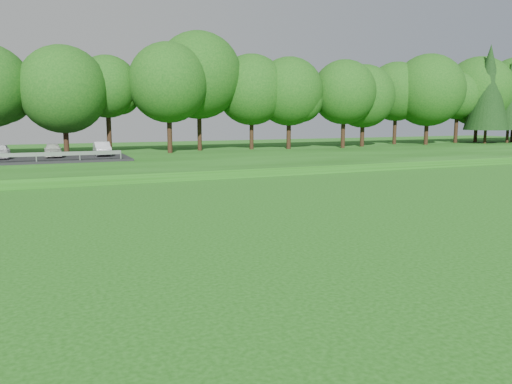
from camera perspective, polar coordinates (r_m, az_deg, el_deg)
name	(u,v)px	position (r m, az deg, el deg)	size (l,w,h in m)	color
berm	(246,155)	(50.42, -1.20, 4.22)	(130.00, 30.00, 0.60)	#16480D
walking_path	(315,172)	(37.88, 6.74, 2.25)	(130.00, 1.60, 0.04)	gray
treeline	(231,79)	(54.14, -2.85, 12.78)	(104.00, 7.00, 15.00)	#0F3F0E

